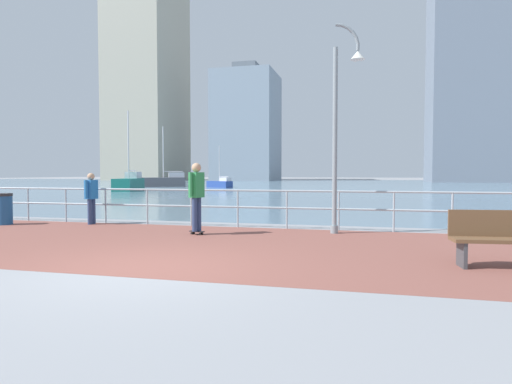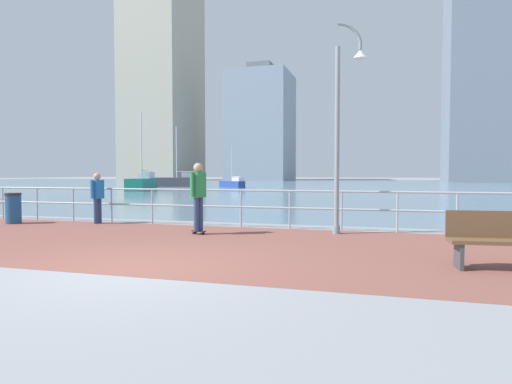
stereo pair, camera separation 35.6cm
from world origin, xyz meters
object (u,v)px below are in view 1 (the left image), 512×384
object	(u,v)px
skateboarder	(197,191)
bystander	(91,194)
sailboat_navy	(129,183)
sailboat_white	(165,181)
lamppost	(342,118)
sailboat_teal	(220,183)
park_bench	(503,238)
trash_bin	(4,209)

from	to	relation	value
skateboarder	bystander	world-z (taller)	skateboarder
sailboat_navy	sailboat_white	bearing A→B (deg)	99.75
lamppost	sailboat_teal	world-z (taller)	lamppost
lamppost	skateboarder	distance (m)	4.06
bystander	park_bench	bearing A→B (deg)	-19.83
sailboat_white	park_bench	bearing A→B (deg)	-57.33
skateboarder	sailboat_teal	size ratio (longest dim) A/B	0.40
skateboarder	sailboat_white	bearing A→B (deg)	116.91
bystander	sailboat_white	distance (m)	36.67
lamppost	sailboat_teal	xyz separation A→B (m)	(-14.30, 32.80, -2.48)
skateboarder	sailboat_navy	world-z (taller)	sailboat_navy
lamppost	sailboat_navy	size ratio (longest dim) A/B	0.75
sailboat_white	lamppost	bearing A→B (deg)	-57.99
sailboat_teal	sailboat_white	distance (m)	7.16
skateboarder	park_bench	world-z (taller)	skateboarder
lamppost	sailboat_white	size ratio (longest dim) A/B	0.77
trash_bin	sailboat_teal	bearing A→B (deg)	97.73
sailboat_teal	bystander	bearing A→B (deg)	-77.94
bystander	sailboat_teal	size ratio (longest dim) A/B	0.34
lamppost	sailboat_navy	world-z (taller)	sailboat_navy
sailboat_white	skateboarder	bearing A→B (deg)	-63.09
park_bench	sailboat_navy	size ratio (longest dim) A/B	0.24
bystander	park_bench	size ratio (longest dim) A/B	0.94
park_bench	sailboat_teal	distance (m)	40.01
bystander	sailboat_navy	xyz separation A→B (m)	(-12.11, 22.94, -0.23)
trash_bin	park_bench	bearing A→B (deg)	-13.11
skateboarder	sailboat_white	xyz separation A→B (m)	(-17.87, 35.20, -0.42)
trash_bin	skateboarder	bearing A→B (deg)	-5.36
trash_bin	sailboat_white	size ratio (longest dim) A/B	0.14
park_bench	sailboat_navy	world-z (taller)	sailboat_navy
skateboarder	sailboat_teal	xyz separation A→B (m)	(-10.84, 33.89, -0.64)
park_bench	sailboat_teal	bearing A→B (deg)	115.19
bystander	sailboat_navy	distance (m)	25.94
bystander	sailboat_white	size ratio (longest dim) A/B	0.23
park_bench	sailboat_navy	xyz separation A→B (m)	(-22.18, 26.56, 0.19)
lamppost	trash_bin	distance (m)	10.09
bystander	trash_bin	bearing A→B (deg)	-163.63
lamppost	trash_bin	xyz separation A→B (m)	(-9.77, -0.49, -2.44)
sailboat_navy	bystander	bearing A→B (deg)	-62.17
lamppost	park_bench	world-z (taller)	lamppost
bystander	park_bench	distance (m)	10.71
lamppost	sailboat_teal	bearing A→B (deg)	113.55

